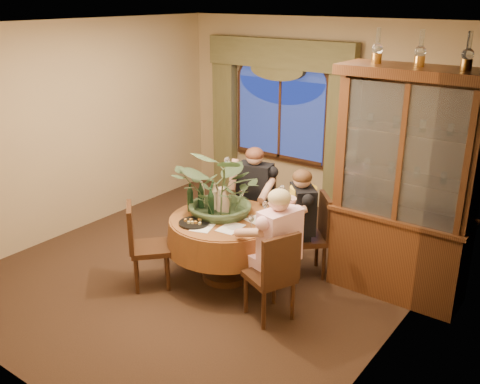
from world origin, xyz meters
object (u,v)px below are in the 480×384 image
Objects in this scene: china_cabinet at (405,188)px; wine_bottle_0 at (211,202)px; wine_bottle_3 at (201,197)px; chair_back at (255,210)px; olive_bowl at (226,219)px; centerpiece_plant at (224,157)px; oil_lamp_left at (378,46)px; person_scarf at (302,223)px; wine_bottle_2 at (213,194)px; dining_table at (226,248)px; wine_bottle_5 at (190,197)px; chair_back_right at (307,236)px; wine_bottle_4 at (214,198)px; chair_right at (269,274)px; oil_lamp_right at (468,51)px; oil_lamp_center at (421,48)px; wine_bottle_1 at (202,195)px; chair_front_left at (150,246)px; stoneware_vase at (223,200)px; person_back at (255,198)px; person_pink at (279,252)px.

china_cabinet is 7.41× the size of wine_bottle_0.
chair_back is at bearing 82.39° from wine_bottle_3.
centerpiece_plant is at bearing 130.55° from olive_bowl.
wine_bottle_3 is at bearing -152.85° from oil_lamp_left.
person_scarf is at bearing -166.91° from china_cabinet.
china_cabinet reaches higher than wine_bottle_2.
dining_table is 1.40× the size of chair_back.
china_cabinet is at bearing 23.40° from wine_bottle_5.
centerpiece_plant is (0.16, -0.83, 0.94)m from chair_back.
wine_bottle_4 is at bearing 78.63° from chair_back_right.
chair_right reaches higher than olive_bowl.
person_scarf is (-0.62, -0.24, -1.97)m from oil_lamp_left.
oil_lamp_right is 2.98m from wine_bottle_0.
chair_back_right is (-0.99, -0.22, -2.13)m from oil_lamp_center.
wine_bottle_3 is (-1.06, -0.62, 0.44)m from chair_back_right.
olive_bowl is (-2.05, -0.92, -1.84)m from oil_lamp_right.
wine_bottle_0 reaches higher than chair_back_right.
wine_bottle_0 reaches higher than dining_table.
china_cabinet is 2.55× the size of chair_back_right.
chair_front_left is at bearing -104.78° from wine_bottle_1.
person_scarf is at bearing 49.64° from olive_bowl.
chair_right is at bearing -125.15° from china_cabinet.
centerpiece_plant is at bearing -25.81° from stoneware_vase.
person_scarf is 3.89× the size of wine_bottle_3.
wine_bottle_3 is (-0.36, 0.01, 0.54)m from dining_table.
wine_bottle_1 is (-1.03, -0.54, 0.27)m from person_scarf.
dining_table is 3.94× the size of oil_lamp_center.
person_scarf reaches higher than stoneware_vase.
oil_lamp_right is 2.98m from wine_bottle_4.
oil_lamp_left is (1.26, 0.84, 2.24)m from dining_table.
wine_bottle_2 reaches higher than stoneware_vase.
chair_front_left is at bearing -103.30° from wine_bottle_5.
chair_front_left is at bearing 62.72° from person_back.
person_pink is at bearing 121.45° from person_back.
oil_lamp_center reaches higher than person_pink.
person_back is 1.07m from centerpiece_plant.
china_cabinet is at bearing 22.15° from stoneware_vase.
chair_front_left is 0.90m from wine_bottle_4.
oil_lamp_left reaches higher than chair_back.
chair_front_left is at bearing -124.75° from centerpiece_plant.
china_cabinet is 2.07m from wine_bottle_0.
oil_lamp_right is 2.05× the size of olive_bowl.
dining_table is 0.91m from person_scarf.
oil_lamp_left reaches higher than wine_bottle_2.
oil_lamp_right is at bearing 18.22° from stoneware_vase.
wine_bottle_3 is at bearing 178.41° from dining_table.
china_cabinet is 7.41× the size of wine_bottle_3.
person_pink reaches higher than wine_bottle_3.
oil_lamp_left is at bearing 28.07° from stoneware_vase.
person_back reaches higher than stoneware_vase.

